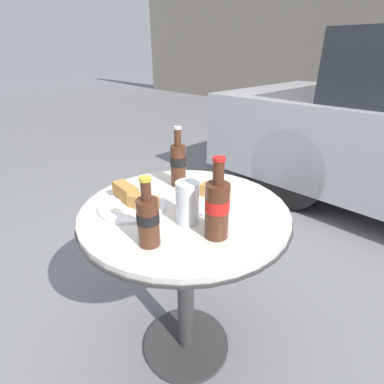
{
  "coord_description": "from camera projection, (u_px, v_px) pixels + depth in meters",
  "views": [
    {
      "loc": [
        0.69,
        -0.65,
        1.24
      ],
      "look_at": [
        0.0,
        0.04,
        0.77
      ],
      "focal_mm": 28.0,
      "sensor_mm": 36.0,
      "label": 1
    }
  ],
  "objects": [
    {
      "name": "lunch_plate_far",
      "position": [
        133.0,
        202.0,
        1.08
      ],
      "size": [
        0.24,
        0.24,
        0.07
      ],
      "color": "white",
      "rests_on": "bistro_table"
    },
    {
      "name": "cola_bottle_left",
      "position": [
        148.0,
        219.0,
        0.85
      ],
      "size": [
        0.07,
        0.07,
        0.21
      ],
      "color": "#4C2819",
      "rests_on": "bistro_table"
    },
    {
      "name": "bistro_table",
      "position": [
        185.0,
        243.0,
        1.15
      ],
      "size": [
        0.76,
        0.76,
        0.72
      ],
      "color": "#333333",
      "rests_on": "ground_plane"
    },
    {
      "name": "drinking_glass",
      "position": [
        187.0,
        204.0,
        0.97
      ],
      "size": [
        0.08,
        0.08,
        0.14
      ],
      "color": "silver",
      "rests_on": "bistro_table"
    },
    {
      "name": "lunch_plate_near",
      "position": [
        215.0,
        198.0,
        1.13
      ],
      "size": [
        0.26,
        0.26,
        0.06
      ],
      "color": "white",
      "rests_on": "bistro_table"
    },
    {
      "name": "ground_plane",
      "position": [
        186.0,
        344.0,
        1.39
      ],
      "size": [
        30.0,
        30.0,
        0.0
      ],
      "primitive_type": "plane",
      "color": "slate"
    },
    {
      "name": "cola_bottle_center",
      "position": [
        217.0,
        207.0,
        0.88
      ],
      "size": [
        0.07,
        0.07,
        0.25
      ],
      "color": "#4C2819",
      "rests_on": "bistro_table"
    },
    {
      "name": "cola_bottle_right",
      "position": [
        178.0,
        163.0,
        1.22
      ],
      "size": [
        0.06,
        0.06,
        0.25
      ],
      "color": "#4C2819",
      "rests_on": "bistro_table"
    }
  ]
}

